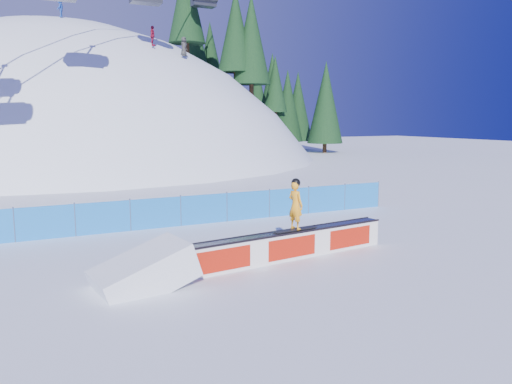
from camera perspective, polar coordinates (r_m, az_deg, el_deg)
name	(u,v)px	position (r m, az deg, el deg)	size (l,w,h in m)	color
ground	(195,257)	(15.81, -7.02, -7.34)	(160.00, 160.00, 0.00)	white
snow_hill	(72,320)	(60.83, -20.27, -13.58)	(64.00, 64.00, 64.00)	white
treeline	(257,72)	(62.31, 0.14, 13.60)	(21.29, 12.40, 20.68)	#342114
safety_fence	(156,213)	(19.87, -11.35, -2.40)	(22.05, 0.05, 1.30)	blue
rail_box	(288,245)	(15.34, 3.64, -6.10)	(7.35, 1.41, 0.88)	white
snow_ramp	(144,287)	(13.34, -12.64, -10.50)	(2.41, 1.61, 0.91)	white
snowboarder	(296,205)	(15.25, 4.54, -1.46)	(1.55, 0.62, 1.60)	black
distant_skiers	(82,31)	(45.32, -19.24, 16.98)	(19.04, 10.60, 6.99)	black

